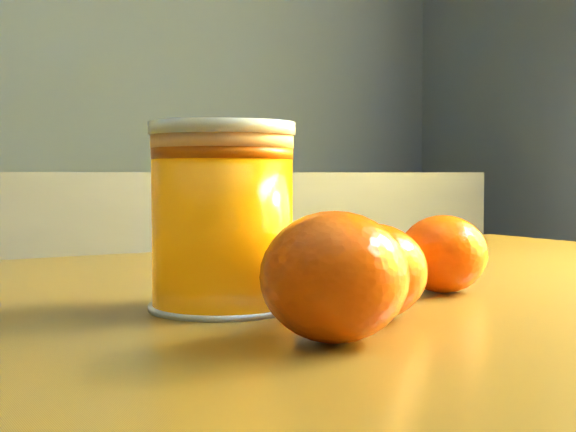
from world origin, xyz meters
name	(u,v)px	position (x,y,z in m)	size (l,w,h in m)	color
juice_glass	(223,218)	(0.71, 0.11, 0.87)	(0.09, 0.09, 0.11)	orange
orange_front	(373,271)	(0.79, 0.05, 0.84)	(0.06, 0.06, 0.06)	#DE4704
orange_back	(443,254)	(0.88, 0.13, 0.84)	(0.06, 0.06, 0.05)	#DE4704
orange_extra	(334,277)	(0.74, 0.00, 0.85)	(0.07, 0.07, 0.07)	#DE4704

